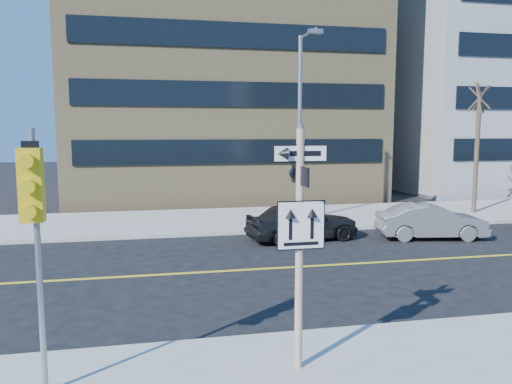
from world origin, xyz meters
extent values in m
plane|color=black|center=(0.00, 0.00, 0.00)|extent=(120.00, 120.00, 0.00)
cylinder|color=white|center=(0.00, -2.50, 2.15)|extent=(0.13, 0.13, 4.00)
cylinder|color=gray|center=(0.00, -2.50, 4.18)|extent=(0.10, 0.10, 0.06)
cube|color=black|center=(0.00, -2.50, 3.75)|extent=(0.92, 0.03, 0.30)
cube|color=black|center=(0.00, -2.50, 3.40)|extent=(0.03, 0.92, 0.30)
cube|color=white|center=(0.00, -2.58, 2.60)|extent=(0.80, 0.03, 0.80)
cylinder|color=gray|center=(-4.00, -2.50, 2.15)|extent=(0.09, 0.09, 4.00)
cube|color=gold|center=(-4.00, -2.70, 3.35)|extent=(0.32, 0.22, 1.05)
sphere|color=#8C0705|center=(-4.00, -2.82, 3.70)|extent=(0.17, 0.17, 0.17)
sphere|color=black|center=(-4.00, -2.82, 3.35)|extent=(0.17, 0.17, 0.17)
sphere|color=black|center=(-4.00, -2.82, 3.00)|extent=(0.17, 0.17, 0.17)
imported|color=black|center=(3.11, 7.60, 0.72)|extent=(2.30, 4.44, 1.44)
imported|color=slate|center=(8.04, 6.84, 0.67)|extent=(2.10, 4.23, 1.33)
cylinder|color=gray|center=(4.00, 11.00, 4.15)|extent=(0.18, 0.18, 8.00)
cylinder|color=gray|center=(4.00, 10.00, 8.05)|extent=(0.10, 2.20, 0.10)
cube|color=gray|center=(4.00, 9.00, 7.95)|extent=(0.55, 0.30, 0.16)
cylinder|color=#3E3024|center=(13.00, 11.30, 3.05)|extent=(0.22, 0.22, 5.80)
cube|color=tan|center=(2.00, 25.00, 9.00)|extent=(18.00, 18.00, 18.00)
cube|color=gray|center=(24.00, 24.00, 7.50)|extent=(20.00, 16.00, 15.00)
camera|label=1|loc=(-2.30, -10.17, 4.12)|focal=35.00mm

